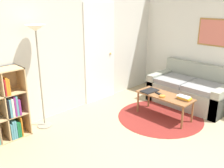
{
  "coord_description": "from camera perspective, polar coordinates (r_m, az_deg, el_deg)",
  "views": [
    {
      "loc": [
        -2.67,
        -1.12,
        2.11
      ],
      "look_at": [
        -0.09,
        1.5,
        0.85
      ],
      "focal_mm": 40.0,
      "sensor_mm": 36.0,
      "label": 1
    }
  ],
  "objects": [
    {
      "name": "wall_back",
      "position": [
        4.79,
        -9.67,
        8.76
      ],
      "size": [
        7.73,
        0.11,
        2.6
      ],
      "color": "silver",
      "rests_on": "ground_plane"
    },
    {
      "name": "wall_right",
      "position": [
        5.7,
        19.38,
        9.67
      ],
      "size": [
        0.08,
        5.73,
        2.6
      ],
      "color": "silver",
      "rests_on": "ground_plane"
    },
    {
      "name": "rug",
      "position": [
        4.83,
        10.93,
        -7.35
      ],
      "size": [
        1.58,
        1.58,
        0.01
      ],
      "color": "maroon",
      "rests_on": "ground_plane"
    },
    {
      "name": "floor_lamp",
      "position": [
        4.13,
        -16.84,
        9.31
      ],
      "size": [
        0.31,
        0.31,
        1.73
      ],
      "color": "gray",
      "rests_on": "ground_plane"
    },
    {
      "name": "couch",
      "position": [
        5.51,
        17.61,
        -1.44
      ],
      "size": [
        0.89,
        1.58,
        0.82
      ],
      "color": "gray",
      "rests_on": "ground_plane"
    },
    {
      "name": "coffee_table",
      "position": [
        4.69,
        11.93,
        -3.08
      ],
      "size": [
        0.42,
        1.05,
        0.44
      ],
      "color": "brown",
      "rests_on": "ground_plane"
    },
    {
      "name": "laptop",
      "position": [
        4.82,
        8.58,
        -1.53
      ],
      "size": [
        0.35,
        0.23,
        0.02
      ],
      "color": "black",
      "rests_on": "coffee_table"
    },
    {
      "name": "bowl",
      "position": [
        4.56,
        11.44,
        -2.79
      ],
      "size": [
        0.11,
        0.11,
        0.04
      ],
      "color": "orange",
      "rests_on": "coffee_table"
    },
    {
      "name": "book_stack_on_table",
      "position": [
        4.53,
        16.18,
        -3.09
      ],
      "size": [
        0.14,
        0.24,
        0.07
      ],
      "color": "olive",
      "rests_on": "coffee_table"
    },
    {
      "name": "remote",
      "position": [
        4.7,
        10.63,
        -2.18
      ],
      "size": [
        0.08,
        0.17,
        0.02
      ],
      "color": "black",
      "rests_on": "coffee_table"
    }
  ]
}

